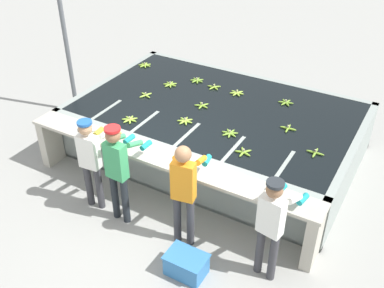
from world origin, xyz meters
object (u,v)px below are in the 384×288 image
worker_2 (184,186)px  banana_bunch_floating_6 (130,120)px  banana_bunch_floating_1 (230,133)px  banana_bunch_floating_2 (185,121)px  banana_bunch_floating_0 (214,87)px  banana_bunch_floating_13 (244,152)px  banana_bunch_floating_8 (315,153)px  worker_1 (118,165)px  banana_bunch_floating_3 (145,65)px  banana_bunch_floating_5 (170,84)px  banana_bunch_floating_9 (286,103)px  knife_0 (79,132)px  worker_0 (91,156)px  banana_bunch_floating_4 (202,105)px  banana_bunch_floating_12 (197,80)px  banana_bunch_floating_11 (237,93)px  crate (186,264)px  banana_bunch_floating_7 (288,128)px  banana_bunch_floating_10 (146,95)px  worker_3 (272,220)px  support_post_left (66,41)px

worker_2 → banana_bunch_floating_6: size_ratio=5.92×
banana_bunch_floating_1 → banana_bunch_floating_2: same height
banana_bunch_floating_0 → banana_bunch_floating_13: bearing=-50.9°
banana_bunch_floating_8 → worker_1: bearing=-142.3°
banana_bunch_floating_1 → banana_bunch_floating_3: same height
banana_bunch_floating_5 → banana_bunch_floating_6: (0.13, -1.50, 0.00)m
banana_bunch_floating_2 → banana_bunch_floating_9: size_ratio=1.00×
worker_1 → knife_0: worker_1 is taller
worker_0 → banana_bunch_floating_4: worker_0 is taller
worker_0 → banana_bunch_floating_12: (0.09, 3.08, 0.01)m
banana_bunch_floating_12 → banana_bunch_floating_11: bearing=-6.0°
crate → worker_2: bearing=122.5°
banana_bunch_floating_2 → banana_bunch_floating_6: (-0.84, -0.44, 0.00)m
banana_bunch_floating_4 → banana_bunch_floating_13: (1.27, -0.98, 0.00)m
banana_bunch_floating_3 → worker_2: bearing=-47.7°
banana_bunch_floating_3 → knife_0: bearing=-77.1°
banana_bunch_floating_6 → banana_bunch_floating_7: (2.44, 1.08, 0.00)m
worker_1 → banana_bunch_floating_6: worker_1 is taller
banana_bunch_floating_3 → banana_bunch_floating_11: 2.27m
banana_bunch_floating_7 → crate: size_ratio=0.51×
worker_0 → banana_bunch_floating_2: 1.74m
banana_bunch_floating_8 → banana_bunch_floating_10: same height
banana_bunch_floating_3 → banana_bunch_floating_5: (0.97, -0.52, 0.00)m
worker_1 → banana_bunch_floating_7: 2.88m
banana_bunch_floating_6 → worker_0: bearing=-83.2°
banana_bunch_floating_2 → banana_bunch_floating_12: 1.60m
banana_bunch_floating_13 → banana_bunch_floating_1: bearing=137.7°
worker_3 → worker_1: bearing=-177.9°
worker_3 → banana_bunch_floating_7: worker_3 is taller
banana_bunch_floating_12 → crate: (1.87, -3.59, -0.78)m
worker_0 → banana_bunch_floating_13: 2.31m
worker_2 → banana_bunch_floating_6: worker_2 is taller
knife_0 → support_post_left: bearing=135.9°
worker_3 → banana_bunch_floating_11: size_ratio=5.64×
banana_bunch_floating_2 → banana_bunch_floating_3: size_ratio=1.00×
banana_bunch_floating_0 → banana_bunch_floating_9: same height
banana_bunch_floating_2 → worker_0: bearing=-113.8°
banana_bunch_floating_3 → banana_bunch_floating_12: same height
banana_bunch_floating_11 → banana_bunch_floating_10: bearing=-146.8°
banana_bunch_floating_7 → banana_bunch_floating_11: bearing=150.0°
banana_bunch_floating_1 → crate: (0.43, -2.13, -0.78)m
worker_1 → banana_bunch_floating_1: size_ratio=5.90×
worker_3 → banana_bunch_floating_7: 2.28m
banana_bunch_floating_5 → banana_bunch_floating_11: 1.33m
worker_0 → knife_0: 0.75m
banana_bunch_floating_9 → banana_bunch_floating_12: size_ratio=1.00×
worker_0 → banana_bunch_floating_4: bearing=72.8°
banana_bunch_floating_4 → support_post_left: support_post_left is taller
worker_0 → banana_bunch_floating_0: (0.53, 2.99, 0.01)m
banana_bunch_floating_8 → banana_bunch_floating_5: bearing=164.3°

